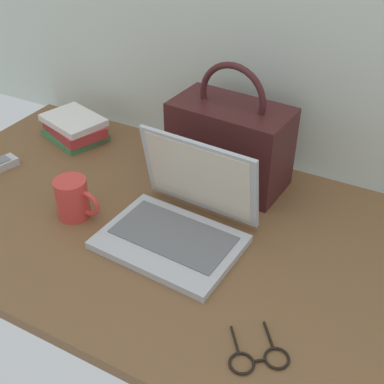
# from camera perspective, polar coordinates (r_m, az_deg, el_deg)

# --- Properties ---
(desk) EXTENTS (1.60, 0.76, 0.03)m
(desk) POSITION_cam_1_polar(r_m,az_deg,el_deg) (1.15, 1.15, -5.85)
(desk) COLOR brown
(desk) RESTS_ON ground
(laptop) EXTENTS (0.32, 0.28, 0.22)m
(laptop) POSITION_cam_1_polar(r_m,az_deg,el_deg) (1.12, -1.41, -3.14)
(laptop) COLOR #B2B5BA
(laptop) RESTS_ON desk
(coffee_mug) EXTENTS (0.12, 0.08, 0.10)m
(coffee_mug) POSITION_cam_1_polar(r_m,az_deg,el_deg) (1.21, -13.65, -0.75)
(coffee_mug) COLOR red
(coffee_mug) RESTS_ON desk
(eyeglasses) EXTENTS (0.13, 0.14, 0.01)m
(eyeglasses) POSITION_cam_1_polar(r_m,az_deg,el_deg) (0.92, 7.79, -18.70)
(eyeglasses) COLOR black
(eyeglasses) RESTS_ON desk
(handbag) EXTENTS (0.31, 0.18, 0.33)m
(handbag) POSITION_cam_1_polar(r_m,az_deg,el_deg) (1.27, 4.44, 5.75)
(handbag) COLOR #3F1919
(handbag) RESTS_ON desk
(book_stack) EXTENTS (0.22, 0.19, 0.07)m
(book_stack) POSITION_cam_1_polar(r_m,az_deg,el_deg) (1.55, -13.55, 7.31)
(book_stack) COLOR #3F7F4C
(book_stack) RESTS_ON desk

